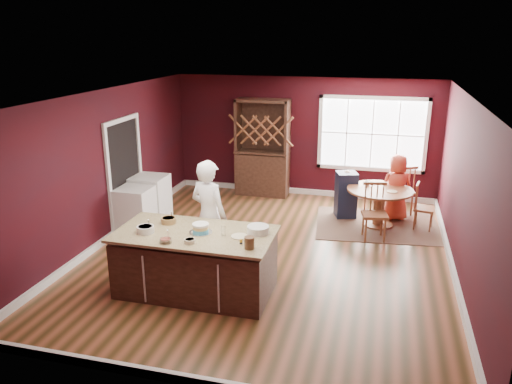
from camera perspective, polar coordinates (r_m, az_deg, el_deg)
room_shell at (r=8.16m, az=1.59°, el=1.55°), size 7.00×7.00×7.00m
window at (r=11.31m, az=13.12°, el=6.46°), size 2.36×0.10×1.66m
doorway at (r=9.85m, az=-14.69°, el=1.85°), size 0.08×1.26×2.13m
kitchen_island at (r=7.35m, az=-6.89°, el=-8.09°), size 2.26×1.19×0.92m
dining_table at (r=9.97m, az=13.92°, el=-0.84°), size 1.26×1.26×0.75m
baker at (r=7.81m, az=-5.38°, el=-2.75°), size 0.76×0.63×1.80m
layer_cake at (r=7.12m, az=-6.35°, el=-4.13°), size 0.33×0.33×0.13m
bowl_blue at (r=7.26m, az=-12.52°, el=-4.19°), size 0.25×0.25×0.09m
bowl_yellow at (r=7.54m, az=-9.96°, el=-3.21°), size 0.22×0.22×0.08m
bowl_pink at (r=6.86m, az=-10.30°, el=-5.49°), size 0.17×0.17×0.06m
bowl_olive at (r=6.81m, az=-7.57°, el=-5.57°), size 0.15×0.15×0.06m
drinking_glass at (r=6.99m, az=-3.78°, el=-4.45°), size 0.07×0.07×0.14m
dinner_plate at (r=6.95m, az=-1.89°, el=-5.10°), size 0.24×0.24×0.02m
white_tub at (r=7.06m, az=0.23°, el=-4.32°), size 0.31×0.31×0.11m
stoneware_crock at (r=6.56m, az=-0.77°, el=-5.82°), size 0.14×0.14×0.16m
toy_figurine at (r=6.72m, az=-1.73°, el=-5.67°), size 0.04×0.04×0.07m
rug at (r=10.15m, az=13.70°, el=-3.67°), size 2.55×2.07×0.01m
chair_east at (r=10.07m, az=18.70°, el=-1.58°), size 0.42×0.44×0.91m
chair_south at (r=9.28m, az=13.43°, el=-2.25°), size 0.52×0.50×1.06m
chair_north at (r=10.72m, az=16.24°, el=0.31°), size 0.61×0.60×1.09m
seated_woman at (r=10.34m, az=15.75°, el=0.49°), size 0.77×0.63×1.35m
high_chair at (r=10.33m, az=10.24°, el=-0.20°), size 0.50×0.50×0.98m
toddler at (r=10.25m, az=9.90°, el=1.55°), size 0.18×0.14×0.26m
table_plate at (r=9.78m, az=15.28°, el=0.05°), size 0.20×0.20×0.02m
table_cup at (r=10.07m, az=12.63°, el=0.99°), size 0.14×0.14×0.09m
hutch at (r=11.46m, az=0.75°, el=5.07°), size 1.21×0.50×2.22m
washer at (r=9.60m, az=-13.61°, el=-2.11°), size 0.61×0.59×0.89m
dryer at (r=10.13m, az=-11.95°, el=-0.80°), size 0.65×0.63×0.94m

